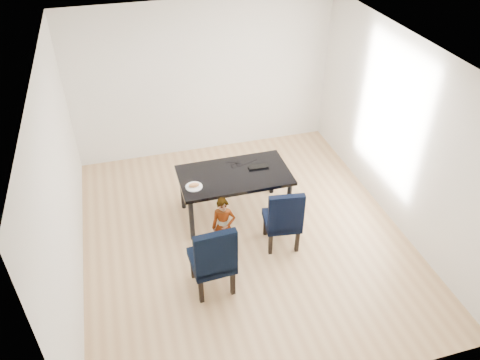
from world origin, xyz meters
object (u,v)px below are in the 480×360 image
object	(u,v)px
child	(224,226)
laptop	(258,165)
plate	(194,187)
chair_left	(211,255)
chair_right	(282,216)
dining_table	(235,194)

from	to	relation	value
child	laptop	distance (m)	1.15
plate	chair_left	bearing A→B (deg)	-91.06
plate	chair_right	bearing A→B (deg)	-30.04
dining_table	chair_right	xyz separation A→B (m)	(0.46, -0.78, 0.12)
dining_table	plate	world-z (taller)	plate
chair_left	child	bearing A→B (deg)	59.90
dining_table	laptop	xyz separation A→B (m)	(0.39, 0.11, 0.39)
chair_right	plate	bearing A→B (deg)	157.80
dining_table	child	bearing A→B (deg)	-115.86
chair_right	plate	xyz separation A→B (m)	(-1.08, 0.63, 0.27)
dining_table	child	size ratio (longest dim) A/B	1.80
chair_left	plate	size ratio (longest dim) A/B	4.52
chair_right	child	bearing A→B (deg)	-176.60
dining_table	chair_right	size ratio (longest dim) A/B	1.63
chair_left	plate	world-z (taller)	chair_left
chair_right	dining_table	bearing A→B (deg)	128.42
dining_table	chair_left	size ratio (longest dim) A/B	1.50
chair_right	laptop	bearing A→B (deg)	102.60
plate	laptop	size ratio (longest dim) A/B	0.78
chair_left	child	distance (m)	0.65
plate	laptop	world-z (taller)	laptop
child	laptop	bearing A→B (deg)	60.57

